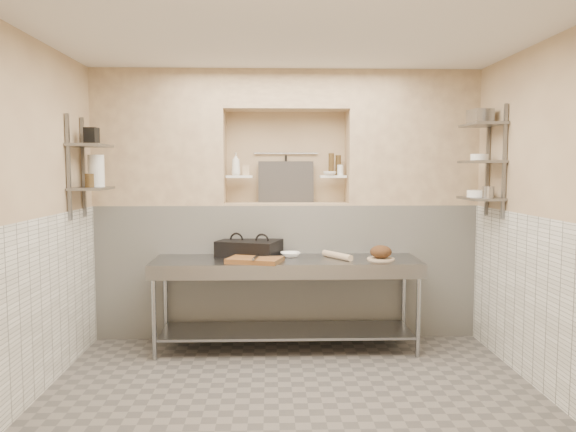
{
  "coord_description": "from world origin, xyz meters",
  "views": [
    {
      "loc": [
        -0.17,
        -4.24,
        1.79
      ],
      "look_at": [
        -0.01,
        0.9,
        1.35
      ],
      "focal_mm": 35.0,
      "sensor_mm": 36.0,
      "label": 1
    }
  ],
  "objects_px": {
    "jug_left": "(96,171)",
    "rolling_pin": "(337,256)",
    "bread_loaf": "(381,252)",
    "bowl_alcove": "(330,173)",
    "mixing_bowl": "(290,255)",
    "cutting_board": "(255,260)",
    "bottle_soap": "(236,164)",
    "prep_table": "(286,285)",
    "panini_press": "(249,248)"
  },
  "relations": [
    {
      "from": "prep_table",
      "to": "cutting_board",
      "type": "bearing_deg",
      "value": -152.51
    },
    {
      "from": "bread_loaf",
      "to": "rolling_pin",
      "type": "bearing_deg",
      "value": 169.84
    },
    {
      "from": "jug_left",
      "to": "rolling_pin",
      "type": "bearing_deg",
      "value": 0.03
    },
    {
      "from": "mixing_bowl",
      "to": "bread_loaf",
      "type": "xyz_separation_m",
      "value": [
        0.87,
        -0.19,
        0.05
      ]
    },
    {
      "from": "prep_table",
      "to": "cutting_board",
      "type": "distance_m",
      "value": 0.44
    },
    {
      "from": "bottle_soap",
      "to": "bowl_alcove",
      "type": "xyz_separation_m",
      "value": [
        0.99,
        -0.01,
        -0.1
      ]
    },
    {
      "from": "prep_table",
      "to": "bottle_soap",
      "type": "bearing_deg",
      "value": 134.35
    },
    {
      "from": "panini_press",
      "to": "jug_left",
      "type": "xyz_separation_m",
      "value": [
        -1.45,
        -0.2,
        0.78
      ]
    },
    {
      "from": "panini_press",
      "to": "bread_loaf",
      "type": "distance_m",
      "value": 1.32
    },
    {
      "from": "cutting_board",
      "to": "bottle_soap",
      "type": "distance_m",
      "value": 1.16
    },
    {
      "from": "bread_loaf",
      "to": "bowl_alcove",
      "type": "distance_m",
      "value": 1.05
    },
    {
      "from": "cutting_board",
      "to": "rolling_pin",
      "type": "xyz_separation_m",
      "value": [
        0.8,
        0.18,
        0.01
      ]
    },
    {
      "from": "rolling_pin",
      "to": "bowl_alcove",
      "type": "relative_size",
      "value": 2.99
    },
    {
      "from": "bread_loaf",
      "to": "bowl_alcove",
      "type": "relative_size",
      "value": 1.51
    },
    {
      "from": "cutting_board",
      "to": "jug_left",
      "type": "distance_m",
      "value": 1.75
    },
    {
      "from": "rolling_pin",
      "to": "bread_loaf",
      "type": "relative_size",
      "value": 1.98
    },
    {
      "from": "prep_table",
      "to": "bowl_alcove",
      "type": "distance_m",
      "value": 1.3
    },
    {
      "from": "cutting_board",
      "to": "mixing_bowl",
      "type": "bearing_deg",
      "value": 40.29
    },
    {
      "from": "rolling_pin",
      "to": "cutting_board",
      "type": "bearing_deg",
      "value": -167.43
    },
    {
      "from": "cutting_board",
      "to": "panini_press",
      "type": "bearing_deg",
      "value": 100.23
    },
    {
      "from": "rolling_pin",
      "to": "bottle_soap",
      "type": "distance_m",
      "value": 1.45
    },
    {
      "from": "bread_loaf",
      "to": "bottle_soap",
      "type": "distance_m",
      "value": 1.77
    },
    {
      "from": "cutting_board",
      "to": "bowl_alcove",
      "type": "distance_m",
      "value": 1.31
    },
    {
      "from": "bowl_alcove",
      "to": "jug_left",
      "type": "height_order",
      "value": "jug_left"
    },
    {
      "from": "cutting_board",
      "to": "bottle_soap",
      "type": "bearing_deg",
      "value": 107.54
    },
    {
      "from": "rolling_pin",
      "to": "bread_loaf",
      "type": "height_order",
      "value": "bread_loaf"
    },
    {
      "from": "cutting_board",
      "to": "rolling_pin",
      "type": "bearing_deg",
      "value": 12.57
    },
    {
      "from": "prep_table",
      "to": "cutting_board",
      "type": "xyz_separation_m",
      "value": [
        -0.3,
        -0.16,
        0.28
      ]
    },
    {
      "from": "prep_table",
      "to": "mixing_bowl",
      "type": "bearing_deg",
      "value": 71.64
    },
    {
      "from": "jug_left",
      "to": "bottle_soap",
      "type": "bearing_deg",
      "value": 21.28
    },
    {
      "from": "rolling_pin",
      "to": "bottle_soap",
      "type": "xyz_separation_m",
      "value": [
        -1.02,
        0.51,
        0.9
      ]
    },
    {
      "from": "mixing_bowl",
      "to": "bottle_soap",
      "type": "xyz_separation_m",
      "value": [
        -0.56,
        0.39,
        0.91
      ]
    },
    {
      "from": "cutting_board",
      "to": "jug_left",
      "type": "bearing_deg",
      "value": 173.34
    },
    {
      "from": "bowl_alcove",
      "to": "mixing_bowl",
      "type": "bearing_deg",
      "value": -138.12
    },
    {
      "from": "prep_table",
      "to": "bread_loaf",
      "type": "xyz_separation_m",
      "value": [
        0.92,
        -0.05,
        0.34
      ]
    },
    {
      "from": "rolling_pin",
      "to": "jug_left",
      "type": "distance_m",
      "value": 2.47
    },
    {
      "from": "mixing_bowl",
      "to": "rolling_pin",
      "type": "distance_m",
      "value": 0.47
    },
    {
      "from": "panini_press",
      "to": "mixing_bowl",
      "type": "height_order",
      "value": "panini_press"
    },
    {
      "from": "rolling_pin",
      "to": "bowl_alcove",
      "type": "xyz_separation_m",
      "value": [
        -0.03,
        0.5,
        0.8
      ]
    },
    {
      "from": "bottle_soap",
      "to": "bowl_alcove",
      "type": "bearing_deg",
      "value": -0.44
    },
    {
      "from": "bottle_soap",
      "to": "jug_left",
      "type": "xyz_separation_m",
      "value": [
        -1.31,
        -0.51,
        -0.07
      ]
    },
    {
      "from": "bread_loaf",
      "to": "bottle_soap",
      "type": "height_order",
      "value": "bottle_soap"
    },
    {
      "from": "prep_table",
      "to": "jug_left",
      "type": "height_order",
      "value": "jug_left"
    },
    {
      "from": "panini_press",
      "to": "jug_left",
      "type": "bearing_deg",
      "value": -152.38
    },
    {
      "from": "bread_loaf",
      "to": "bottle_soap",
      "type": "bearing_deg",
      "value": 157.96
    },
    {
      "from": "prep_table",
      "to": "panini_press",
      "type": "height_order",
      "value": "panini_press"
    },
    {
      "from": "rolling_pin",
      "to": "jug_left",
      "type": "relative_size",
      "value": 1.36
    },
    {
      "from": "rolling_pin",
      "to": "jug_left",
      "type": "xyz_separation_m",
      "value": [
        -2.33,
        -0.0,
        0.83
      ]
    },
    {
      "from": "bottle_soap",
      "to": "rolling_pin",
      "type": "bearing_deg",
      "value": -26.45
    },
    {
      "from": "mixing_bowl",
      "to": "bottle_soap",
      "type": "bearing_deg",
      "value": 145.12
    }
  ]
}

